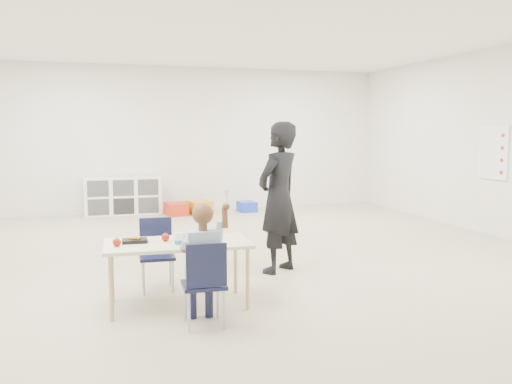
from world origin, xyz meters
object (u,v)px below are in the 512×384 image
object	(u,v)px
table	(178,274)
cubby_shelf	(123,196)
child	(204,258)
adult	(279,198)
chair_near	(204,283)

from	to	relation	value
table	cubby_shelf	size ratio (longest dim) A/B	0.93
table	cubby_shelf	world-z (taller)	cubby_shelf
child	cubby_shelf	bearing A→B (deg)	95.50
child	adult	size ratio (longest dim) A/B	0.66
adult	table	bearing A→B (deg)	-0.96
adult	child	bearing A→B (deg)	15.71
table	child	xyz separation A→B (m)	(0.12, -0.55, 0.26)
chair_near	adult	size ratio (longest dim) A/B	0.42
cubby_shelf	adult	world-z (taller)	adult
chair_near	cubby_shelf	bearing A→B (deg)	95.50
table	chair_near	bearing A→B (deg)	-74.45
child	cubby_shelf	xyz separation A→B (m)	(-0.29, 6.18, -0.20)
table	cubby_shelf	distance (m)	5.64
cubby_shelf	adult	xyz separation A→B (m)	(1.42, -4.77, 0.48)
child	cubby_shelf	world-z (taller)	child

